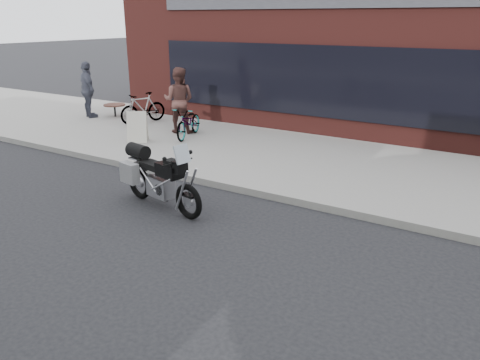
{
  "coord_description": "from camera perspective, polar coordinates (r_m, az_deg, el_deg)",
  "views": [
    {
      "loc": [
        3.55,
        -3.64,
        3.42
      ],
      "look_at": [
        -0.32,
        2.64,
        0.85
      ],
      "focal_mm": 35.0,
      "sensor_mm": 36.0,
      "label": 1
    }
  ],
  "objects": [
    {
      "name": "storefront",
      "position": [
        18.51,
        14.63,
        14.99
      ],
      "size": [
        14.0,
        10.07,
        4.5
      ],
      "color": "#4C1C18",
      "rests_on": "ground"
    },
    {
      "name": "cafe_table",
      "position": [
        16.98,
        -15.06,
        8.79
      ],
      "size": [
        0.74,
        0.74,
        0.42
      ],
      "color": "black",
      "rests_on": "near_sidewalk"
    },
    {
      "name": "motorcycle",
      "position": [
        8.91,
        -10.16,
        0.33
      ],
      "size": [
        2.11,
        0.77,
        1.35
      ],
      "rotation": [
        0.0,
        0.0,
        -0.2
      ],
      "color": "black",
      "rests_on": "ground"
    },
    {
      "name": "near_sidewalk",
      "position": [
        11.7,
        12.63,
        2.12
      ],
      "size": [
        44.0,
        6.0,
        0.15
      ],
      "primitive_type": "cube",
      "color": "gray",
      "rests_on": "ground"
    },
    {
      "name": "bicycle_front",
      "position": [
        13.56,
        -6.26,
        7.02
      ],
      "size": [
        1.01,
        1.74,
        0.87
      ],
      "primitive_type": "imported",
      "rotation": [
        0.0,
        0.0,
        0.28
      ],
      "color": "gray",
      "rests_on": "near_sidewalk"
    },
    {
      "name": "bicycle_rear",
      "position": [
        15.7,
        -11.76,
        8.6
      ],
      "size": [
        0.93,
        1.68,
        0.97
      ],
      "primitive_type": "imported",
      "rotation": [
        0.0,
        0.0,
        -0.31
      ],
      "color": "gray",
      "rests_on": "near_sidewalk"
    },
    {
      "name": "ground",
      "position": [
        6.13,
        -10.86,
        -15.12
      ],
      "size": [
        120.0,
        120.0,
        0.0
      ],
      "primitive_type": "plane",
      "color": "black",
      "rests_on": "ground"
    },
    {
      "name": "sandwich_sign",
      "position": [
        13.28,
        -12.4,
        6.38
      ],
      "size": [
        0.71,
        0.7,
        0.85
      ],
      "rotation": [
        0.0,
        0.0,
        0.6
      ],
      "color": "silver",
      "rests_on": "near_sidewalk"
    },
    {
      "name": "cafe_patron_left",
      "position": [
        14.1,
        -7.46,
        9.62
      ],
      "size": [
        1.13,
        1.01,
        1.92
      ],
      "primitive_type": "imported",
      "rotation": [
        0.0,
        0.0,
        3.51
      ],
      "color": "#472A26",
      "rests_on": "near_sidewalk"
    },
    {
      "name": "cafe_patron_right",
      "position": [
        16.98,
        -18.06,
        10.41
      ],
      "size": [
        1.2,
        0.88,
        1.89
      ],
      "primitive_type": "imported",
      "rotation": [
        0.0,
        0.0,
        2.71
      ],
      "color": "#3E414F",
      "rests_on": "near_sidewalk"
    }
  ]
}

